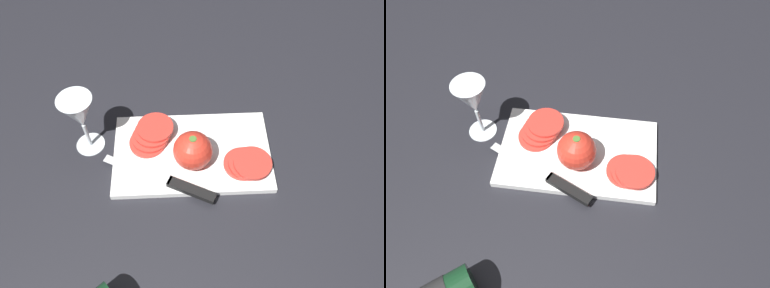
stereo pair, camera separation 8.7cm
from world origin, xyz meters
The scene contains 7 objects.
ground_plane centered at (0.00, 0.00, 0.00)m, with size 3.00×3.00×0.00m, color black.
cutting_board centered at (0.03, -0.01, 0.01)m, with size 0.37×0.22×0.02m.
wine_glass centered at (-0.22, 0.03, 0.12)m, with size 0.08×0.08×0.17m.
whole_tomato centered at (0.03, -0.04, 0.06)m, with size 0.09×0.09×0.09m.
knife centered at (0.00, -0.11, 0.02)m, with size 0.26×0.14×0.01m.
tomato_slice_stack_near centered at (0.16, -0.06, 0.03)m, with size 0.11×0.10×0.02m.
tomato_slice_stack_far centered at (-0.06, 0.03, 0.03)m, with size 0.11×0.12×0.03m.
Camera 2 is at (0.10, -0.51, 0.76)m, focal length 35.00 mm.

